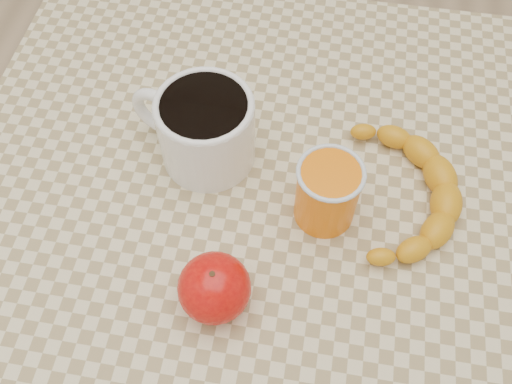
% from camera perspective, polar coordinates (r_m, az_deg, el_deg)
% --- Properties ---
extents(ground, '(3.00, 3.00, 0.00)m').
position_cam_1_polar(ground, '(1.41, -0.00, -16.69)').
color(ground, tan).
rests_on(ground, ground).
extents(table, '(0.80, 0.80, 0.75)m').
position_cam_1_polar(table, '(0.79, -0.00, -4.04)').
color(table, beige).
rests_on(table, ground).
extents(coffee_mug, '(0.18, 0.15, 0.10)m').
position_cam_1_polar(coffee_mug, '(0.72, -5.25, 6.49)').
color(coffee_mug, white).
rests_on(coffee_mug, table).
extents(orange_juice_glass, '(0.08, 0.08, 0.09)m').
position_cam_1_polar(orange_juice_glass, '(0.67, 7.14, -0.03)').
color(orange_juice_glass, orange).
rests_on(orange_juice_glass, table).
extents(apple, '(0.10, 0.10, 0.07)m').
position_cam_1_polar(apple, '(0.63, -4.18, -9.54)').
color(apple, '#A40506').
rests_on(apple, table).
extents(banana, '(0.17, 0.25, 0.04)m').
position_cam_1_polar(banana, '(0.72, 14.47, -0.00)').
color(banana, orange).
rests_on(banana, table).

